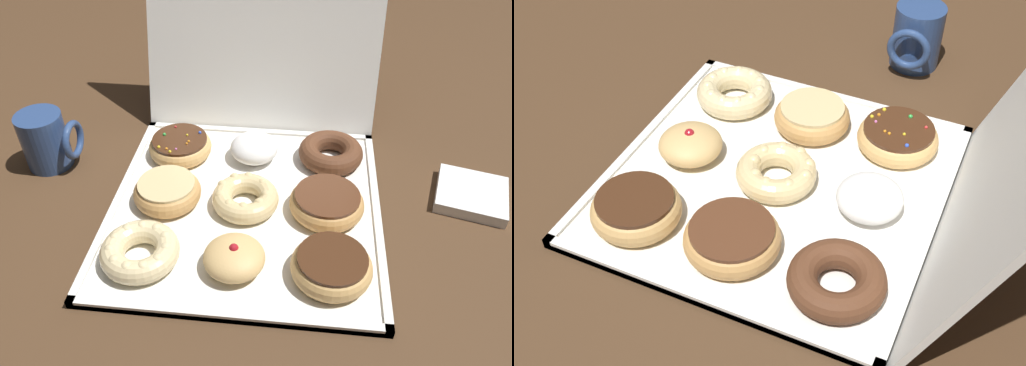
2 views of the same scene
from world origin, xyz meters
TOP-DOWN VIEW (x-y plane):
  - ground_plane at (0.00, 0.00)m, footprint 3.00×3.00m
  - donut_box at (0.00, 0.00)m, footprint 0.43×0.43m
  - box_lid_open at (0.00, 0.30)m, footprint 0.43×0.16m
  - cruller_donut_0 at (-0.14, -0.13)m, footprint 0.11×0.11m
  - jelly_filled_donut_1 at (-0.00, -0.13)m, footprint 0.09×0.09m
  - chocolate_frosted_donut_2 at (0.14, -0.13)m, footprint 0.11×0.11m
  - glazed_ring_donut_3 at (-0.13, 0.00)m, footprint 0.11×0.11m
  - cruller_donut_4 at (-0.00, 0.00)m, footprint 0.11×0.11m
  - chocolate_frosted_donut_5 at (0.13, -0.00)m, footprint 0.12×0.12m
  - sprinkle_donut_6 at (-0.13, 0.13)m, footprint 0.11×0.11m
  - powdered_filled_donut_7 at (-0.00, 0.13)m, footprint 0.09×0.09m
  - chocolate_cake_ring_donut_8 at (0.14, 0.14)m, footprint 0.11×0.11m
  - coffee_mug at (-0.36, 0.09)m, footprint 0.10×0.08m
  - napkin_stack at (0.37, 0.07)m, footprint 0.14×0.14m

SIDE VIEW (x-z plane):
  - ground_plane at x=0.00m, z-range 0.00..0.00m
  - donut_box at x=0.00m, z-range 0.00..0.01m
  - napkin_stack at x=0.37m, z-range 0.00..0.02m
  - cruller_donut_4 at x=0.00m, z-range 0.01..0.05m
  - chocolate_cake_ring_donut_8 at x=0.14m, z-range 0.01..0.05m
  - sprinkle_donut_6 at x=-0.13m, z-range 0.01..0.05m
  - cruller_donut_0 at x=-0.14m, z-range 0.01..0.05m
  - chocolate_frosted_donut_5 at x=0.13m, z-range 0.01..0.05m
  - glazed_ring_donut_3 at x=-0.13m, z-range 0.01..0.05m
  - chocolate_frosted_donut_2 at x=0.14m, z-range 0.01..0.05m
  - jelly_filled_donut_1 at x=0.00m, z-range 0.01..0.05m
  - powdered_filled_donut_7 at x=0.00m, z-range 0.01..0.05m
  - coffee_mug at x=-0.36m, z-range 0.00..0.11m
  - box_lid_open at x=0.00m, z-range 0.00..0.42m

